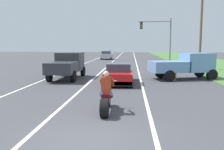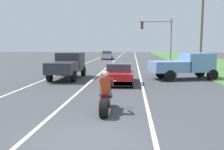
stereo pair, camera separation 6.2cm
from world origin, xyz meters
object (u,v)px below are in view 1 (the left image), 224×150
pickup_truck_right_shoulder_light_blue (185,65)px  construction_barrel_nearest (172,73)px  pickup_truck_left_lane_dark_grey (67,64)px  distant_car_far_ahead (107,55)px  motorcycle_with_rider (106,98)px  traffic_light_mast_near (160,34)px  sports_car_red (119,74)px  construction_barrel_mid (162,69)px

pickup_truck_right_shoulder_light_blue → construction_barrel_nearest: size_ratio=5.14×
pickup_truck_left_lane_dark_grey → distant_car_far_ahead: 24.90m
distant_car_far_ahead → motorcycle_with_rider: bearing=-84.1°
traffic_light_mast_near → pickup_truck_left_lane_dark_grey: bearing=-121.7°
sports_car_red → traffic_light_mast_near: size_ratio=0.72×
sports_car_red → construction_barrel_mid: sports_car_red is taller
motorcycle_with_rider → distant_car_far_ahead: motorcycle_with_rider is taller
traffic_light_mast_near → distant_car_far_ahead: traffic_light_mast_near is taller
pickup_truck_right_shoulder_light_blue → distant_car_far_ahead: 25.84m
traffic_light_mast_near → sports_car_red: bearing=-106.0°
sports_car_red → pickup_truck_left_lane_dark_grey: pickup_truck_left_lane_dark_grey is taller
construction_barrel_nearest → construction_barrel_mid: same height
pickup_truck_left_lane_dark_grey → construction_barrel_mid: bearing=22.0°
pickup_truck_left_lane_dark_grey → construction_barrel_nearest: size_ratio=4.80×
pickup_truck_left_lane_dark_grey → distant_car_far_ahead: (0.46, 24.90, -0.33)m
motorcycle_with_rider → construction_barrel_mid: 12.70m
sports_car_red → construction_barrel_nearest: sports_car_red is taller
motorcycle_with_rider → construction_barrel_mid: size_ratio=2.21×
pickup_truck_right_shoulder_light_blue → pickup_truck_left_lane_dark_grey: bearing=-176.8°
traffic_light_mast_near → construction_barrel_mid: traffic_light_mast_near is taller
traffic_light_mast_near → construction_barrel_nearest: (-0.67, -13.97, -3.47)m
motorcycle_with_rider → sports_car_red: bearing=89.0°
pickup_truck_right_shoulder_light_blue → distant_car_far_ahead: size_ratio=1.29×
construction_barrel_nearest → motorcycle_with_rider: bearing=-113.8°
pickup_truck_right_shoulder_light_blue → construction_barrel_nearest: (-0.99, -0.49, -0.60)m
pickup_truck_right_shoulder_light_blue → distant_car_far_ahead: (-8.52, 24.39, -0.33)m
motorcycle_with_rider → sports_car_red: (0.13, 7.15, 0.04)m
distant_car_far_ahead → traffic_light_mast_near: bearing=-53.1°
pickup_truck_left_lane_dark_grey → distant_car_far_ahead: size_ratio=1.20×
motorcycle_with_rider → distant_car_far_ahead: size_ratio=0.55×
sports_car_red → distant_car_far_ahead: distant_car_far_ahead is taller
motorcycle_with_rider → distant_car_far_ahead: bearing=95.9°
construction_barrel_mid → distant_car_far_ahead: size_ratio=0.25×
sports_car_red → traffic_light_mast_near: 16.88m
sports_car_red → traffic_light_mast_near: (4.55, 15.91, 3.34)m
motorcycle_with_rider → pickup_truck_left_lane_dark_grey: bearing=113.7°
pickup_truck_left_lane_dark_grey → construction_barrel_mid: 8.26m
sports_car_red → distant_car_far_ahead: size_ratio=1.08×
construction_barrel_nearest → construction_barrel_mid: size_ratio=1.00×
traffic_light_mast_near → construction_barrel_nearest: bearing=-92.7°
construction_barrel_mid → distant_car_far_ahead: bearing=108.2°
distant_car_far_ahead → construction_barrel_nearest: bearing=-73.2°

